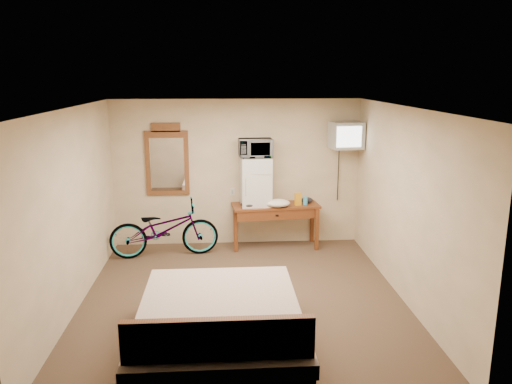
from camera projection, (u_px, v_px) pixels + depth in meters
room at (242, 208)px, 6.30m from camera, size 4.60×4.64×2.50m
desk at (276, 211)px, 8.42m from camera, size 1.51×0.71×0.75m
mini_fridge at (256, 181)px, 8.32m from camera, size 0.52×0.51×0.81m
microwave at (256, 148)px, 8.19m from camera, size 0.56×0.40×0.30m
snack_bag at (298, 199)px, 8.35m from camera, size 0.12×0.08×0.21m
blue_cup at (305, 201)px, 8.40m from camera, size 0.08×0.08×0.14m
cloth_cream at (278, 203)px, 8.27m from camera, size 0.41×0.32×0.13m
cloth_dark_a at (248, 204)px, 8.23m from camera, size 0.26×0.19×0.10m
cloth_dark_b at (307, 200)px, 8.53m from camera, size 0.21×0.17×0.09m
crt_television at (346, 135)px, 8.23m from camera, size 0.55×0.62×0.44m
wall_mirror at (167, 160)px, 8.38m from camera, size 0.72×0.04×1.22m
bicycle at (164, 229)px, 8.06m from camera, size 1.81×0.84×0.92m
bed at (220, 331)px, 5.18m from camera, size 1.69×2.23×0.90m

